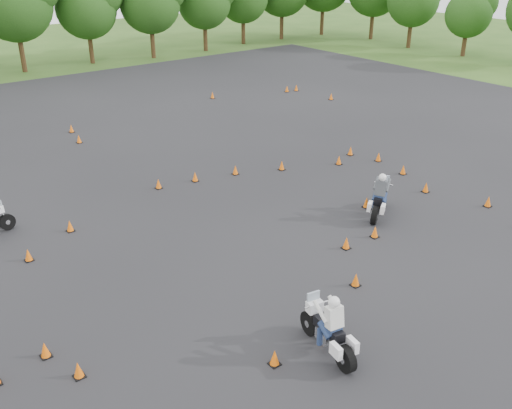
% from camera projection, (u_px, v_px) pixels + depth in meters
% --- Properties ---
extents(ground, '(140.00, 140.00, 0.00)m').
position_uv_depth(ground, '(327.00, 274.00, 19.84)').
color(ground, '#2D5119').
rests_on(ground, ground).
extents(asphalt_pad, '(62.00, 62.00, 0.00)m').
position_uv_depth(asphalt_pad, '(227.00, 214.00, 24.12)').
color(asphalt_pad, black).
rests_on(asphalt_pad, ground).
extents(treeline, '(87.22, 32.37, 10.48)m').
position_uv_depth(treeline, '(23.00, 26.00, 43.88)').
color(treeline, '#1D4112').
rests_on(treeline, ground).
extents(traffic_cones, '(36.34, 33.45, 0.45)m').
position_uv_depth(traffic_cones, '(233.00, 208.00, 24.20)').
color(traffic_cones, '#E45E09').
rests_on(traffic_cones, asphalt_pad).
extents(rider_grey, '(2.56, 1.98, 1.95)m').
position_uv_depth(rider_grey, '(379.00, 194.00, 23.68)').
color(rider_grey, '#3C4044').
rests_on(rider_grey, ground).
extents(rider_white, '(1.25, 2.64, 1.96)m').
position_uv_depth(rider_white, '(328.00, 323.00, 15.69)').
color(rider_white, silver).
rests_on(rider_white, ground).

